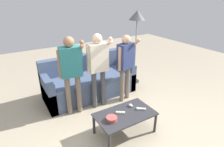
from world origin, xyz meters
TOP-DOWN VIEW (x-y plane):
  - ground_plane at (0.00, 0.00)m, footprint 12.00×12.00m
  - couch at (0.12, 1.44)m, footprint 2.02×0.85m
  - coffee_table at (0.07, -0.08)m, footprint 0.97×0.57m
  - snack_bowl at (-0.21, -0.12)m, footprint 0.17×0.17m
  - game_remote_nunchuk at (0.27, 0.04)m, footprint 0.06×0.09m
  - floor_lamp at (1.42, 1.43)m, footprint 0.39×0.39m
  - player_left at (-0.44, 0.91)m, footprint 0.45×0.36m
  - player_center at (0.08, 0.88)m, footprint 0.45×0.31m
  - player_right at (0.69, 0.81)m, footprint 0.46×0.29m
  - game_remote_wand_near at (0.01, -0.04)m, footprint 0.14×0.11m
  - game_remote_wand_far at (0.36, -0.13)m, footprint 0.14×0.13m

SIDE VIEW (x-z plane):
  - ground_plane at x=0.00m, z-range 0.00..0.00m
  - couch at x=0.12m, z-range -0.13..0.76m
  - coffee_table at x=0.07m, z-range 0.15..0.53m
  - game_remote_wand_far at x=0.36m, z-range 0.38..0.42m
  - game_remote_wand_near at x=0.01m, z-range 0.38..0.42m
  - game_remote_nunchuk at x=0.27m, z-range 0.38..0.44m
  - snack_bowl at x=-0.21m, z-range 0.39..0.45m
  - player_right at x=0.69m, z-range 0.19..1.63m
  - player_center at x=0.08m, z-range 0.20..1.72m
  - player_left at x=-0.44m, z-range 0.20..1.72m
  - floor_lamp at x=1.42m, z-range 0.70..2.53m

